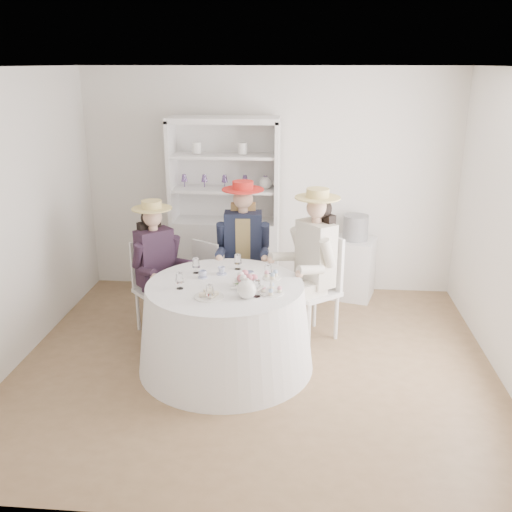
{
  "coord_description": "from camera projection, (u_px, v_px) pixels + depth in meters",
  "views": [
    {
      "loc": [
        0.43,
        -4.83,
        2.73
      ],
      "look_at": [
        0.0,
        0.1,
        1.05
      ],
      "focal_mm": 40.0,
      "sensor_mm": 36.0,
      "label": 1
    }
  ],
  "objects": [
    {
      "name": "ground",
      "position": [
        255.0,
        363.0,
        5.47
      ],
      "size": [
        4.5,
        4.5,
        0.0
      ],
      "primitive_type": "plane",
      "color": "brown",
      "rests_on": "ground"
    },
    {
      "name": "wall_front",
      "position": [
        223.0,
        327.0,
        3.15
      ],
      "size": [
        4.5,
        0.0,
        4.5
      ],
      "primitive_type": "plane",
      "rotation": [
        -1.57,
        0.0,
        0.0
      ],
      "color": "white",
      "rests_on": "ground"
    },
    {
      "name": "guest_right",
      "position": [
        313.0,
        256.0,
        5.71
      ],
      "size": [
        0.68,
        0.65,
        1.58
      ],
      "rotation": [
        0.0,
        0.0,
        -0.91
      ],
      "color": "silver",
      "rests_on": "ground"
    },
    {
      "name": "hatbox",
      "position": [
        356.0,
        228.0,
        6.75
      ],
      "size": [
        0.32,
        0.32,
        0.3
      ],
      "primitive_type": "cylinder",
      "rotation": [
        0.0,
        0.0,
        0.1
      ],
      "color": "black",
      "rests_on": "side_table"
    },
    {
      "name": "cupcake_stand",
      "position": [
        271.0,
        285.0,
        4.94
      ],
      "size": [
        0.21,
        0.21,
        0.2
      ],
      "rotation": [
        0.0,
        0.0,
        -0.08
      ],
      "color": "white",
      "rests_on": "tea_table"
    },
    {
      "name": "guest_mid",
      "position": [
        243.0,
        244.0,
        6.13
      ],
      "size": [
        0.57,
        0.59,
        1.56
      ],
      "rotation": [
        0.0,
        0.0,
        0.07
      ],
      "color": "silver",
      "rests_on": "ground"
    },
    {
      "name": "hutch",
      "position": [
        226.0,
        235.0,
        6.87
      ],
      "size": [
        1.4,
        0.8,
        2.15
      ],
      "rotation": [
        0.0,
        0.0,
        0.26
      ],
      "color": "silver",
      "rests_on": "ground"
    },
    {
      "name": "flower_arrangement",
      "position": [
        246.0,
        278.0,
        5.08
      ],
      "size": [
        0.17,
        0.17,
        0.06
      ],
      "rotation": [
        0.0,
        0.0,
        -0.4
      ],
      "color": "#D3697B",
      "rests_on": "tea_table"
    },
    {
      "name": "side_table",
      "position": [
        353.0,
        268.0,
        6.91
      ],
      "size": [
        0.58,
        0.58,
        0.73
      ],
      "primitive_type": "cube",
      "rotation": [
        0.0,
        0.0,
        -0.27
      ],
      "color": "silver",
      "rests_on": "ground"
    },
    {
      "name": "spare_chair",
      "position": [
        212.0,
        276.0,
        6.31
      ],
      "size": [
        0.52,
        0.52,
        0.91
      ],
      "rotation": [
        0.0,
        0.0,
        2.6
      ],
      "color": "silver",
      "rests_on": "ground"
    },
    {
      "name": "ceiling",
      "position": [
        255.0,
        67.0,
        4.6
      ],
      "size": [
        4.5,
        4.5,
        0.0
      ],
      "primitive_type": "plane",
      "rotation": [
        3.14,
        0.0,
        0.0
      ],
      "color": "white",
      "rests_on": "wall_back"
    },
    {
      "name": "teacup_a",
      "position": [
        203.0,
        275.0,
        5.31
      ],
      "size": [
        0.09,
        0.09,
        0.06
      ],
      "primitive_type": "imported",
      "rotation": [
        0.0,
        0.0,
        -0.13
      ],
      "color": "white",
      "rests_on": "tea_table"
    },
    {
      "name": "wall_left",
      "position": [
        11.0,
        222.0,
        5.22
      ],
      "size": [
        0.0,
        4.5,
        4.5
      ],
      "primitive_type": "plane",
      "rotation": [
        1.57,
        0.0,
        1.57
      ],
      "color": "white",
      "rests_on": "ground"
    },
    {
      "name": "teacup_b",
      "position": [
        222.0,
        271.0,
        5.4
      ],
      "size": [
        0.08,
        0.08,
        0.07
      ],
      "primitive_type": "imported",
      "rotation": [
        0.0,
        0.0,
        -0.16
      ],
      "color": "white",
      "rests_on": "tea_table"
    },
    {
      "name": "table_teapot",
      "position": [
        247.0,
        289.0,
        4.85
      ],
      "size": [
        0.24,
        0.17,
        0.18
      ],
      "rotation": [
        0.0,
        0.0,
        -0.01
      ],
      "color": "white",
      "rests_on": "tea_table"
    },
    {
      "name": "flower_bowl",
      "position": [
        244.0,
        285.0,
        5.08
      ],
      "size": [
        0.21,
        0.21,
        0.05
      ],
      "primitive_type": "imported",
      "rotation": [
        0.0,
        0.0,
        -0.05
      ],
      "color": "white",
      "rests_on": "tea_table"
    },
    {
      "name": "sandwich_plate",
      "position": [
        209.0,
        296.0,
        4.88
      ],
      "size": [
        0.26,
        0.26,
        0.06
      ],
      "rotation": [
        0.0,
        0.0,
        -0.39
      ],
      "color": "white",
      "rests_on": "tea_table"
    },
    {
      "name": "stemware_set",
      "position": [
        225.0,
        276.0,
        5.14
      ],
      "size": [
        0.85,
        0.88,
        0.15
      ],
      "color": "white",
      "rests_on": "tea_table"
    },
    {
      "name": "guest_left",
      "position": [
        156.0,
        260.0,
        5.86
      ],
      "size": [
        0.6,
        0.61,
        1.43
      ],
      "rotation": [
        0.0,
        0.0,
        0.77
      ],
      "color": "silver",
      "rests_on": "ground"
    },
    {
      "name": "teacup_c",
      "position": [
        250.0,
        276.0,
        5.28
      ],
      "size": [
        0.1,
        0.1,
        0.07
      ],
      "primitive_type": "imported",
      "rotation": [
        0.0,
        0.0,
        -0.25
      ],
      "color": "white",
      "rests_on": "tea_table"
    },
    {
      "name": "tea_table",
      "position": [
        226.0,
        326.0,
        5.3
      ],
      "size": [
        1.64,
        1.64,
        0.83
      ],
      "rotation": [
        0.0,
        0.0,
        0.22
      ],
      "color": "white",
      "rests_on": "ground"
    },
    {
      "name": "wall_back",
      "position": [
        270.0,
        183.0,
        6.92
      ],
      "size": [
        4.5,
        0.0,
        4.5
      ],
      "primitive_type": "plane",
      "rotation": [
        1.57,
        0.0,
        0.0
      ],
      "color": "white",
      "rests_on": "ground"
    }
  ]
}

